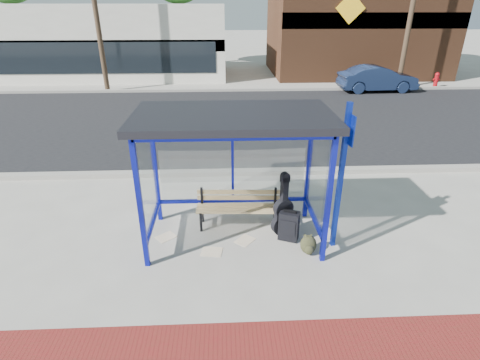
{
  "coord_description": "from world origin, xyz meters",
  "views": [
    {
      "loc": [
        -0.16,
        -5.96,
        4.04
      ],
      "look_at": [
        0.12,
        0.2,
        1.12
      ],
      "focal_mm": 28.0,
      "sensor_mm": 36.0,
      "label": 1
    }
  ],
  "objects_px": {
    "guitar_bag": "(283,214)",
    "suitcase": "(289,226)",
    "fire_hydrant": "(436,79)",
    "bench": "(239,206)",
    "parked_car": "(378,79)",
    "backpack": "(308,245)"
  },
  "relations": [
    {
      "from": "guitar_bag",
      "to": "suitcase",
      "type": "bearing_deg",
      "value": -84.98
    },
    {
      "from": "fire_hydrant",
      "to": "bench",
      "type": "bearing_deg",
      "value": -129.95
    },
    {
      "from": "parked_car",
      "to": "fire_hydrant",
      "type": "xyz_separation_m",
      "value": [
        3.48,
        0.81,
        -0.21
      ]
    },
    {
      "from": "guitar_bag",
      "to": "fire_hydrant",
      "type": "bearing_deg",
      "value": 31.22
    },
    {
      "from": "suitcase",
      "to": "fire_hydrant",
      "type": "relative_size",
      "value": 0.81
    },
    {
      "from": "backpack",
      "to": "parked_car",
      "type": "distance_m",
      "value": 14.67
    },
    {
      "from": "parked_car",
      "to": "bench",
      "type": "bearing_deg",
      "value": 146.08
    },
    {
      "from": "suitcase",
      "to": "guitar_bag",
      "type": "bearing_deg",
      "value": 139.01
    },
    {
      "from": "backpack",
      "to": "fire_hydrant",
      "type": "height_order",
      "value": "fire_hydrant"
    },
    {
      "from": "bench",
      "to": "guitar_bag",
      "type": "distance_m",
      "value": 0.9
    },
    {
      "from": "bench",
      "to": "parked_car",
      "type": "relative_size",
      "value": 0.43
    },
    {
      "from": "backpack",
      "to": "fire_hydrant",
      "type": "distance_m",
      "value": 17.12
    },
    {
      "from": "suitcase",
      "to": "bench",
      "type": "bearing_deg",
      "value": 171.22
    },
    {
      "from": "suitcase",
      "to": "parked_car",
      "type": "height_order",
      "value": "parked_car"
    },
    {
      "from": "suitcase",
      "to": "fire_hydrant",
      "type": "xyz_separation_m",
      "value": [
        10.03,
        13.62,
        0.13
      ]
    },
    {
      "from": "backpack",
      "to": "suitcase",
      "type": "bearing_deg",
      "value": 122.93
    },
    {
      "from": "parked_car",
      "to": "guitar_bag",
      "type": "bearing_deg",
      "value": 149.68
    },
    {
      "from": "fire_hydrant",
      "to": "guitar_bag",
      "type": "bearing_deg",
      "value": -126.99
    },
    {
      "from": "suitcase",
      "to": "fire_hydrant",
      "type": "bearing_deg",
      "value": 75.81
    },
    {
      "from": "bench",
      "to": "guitar_bag",
      "type": "bearing_deg",
      "value": -21.46
    },
    {
      "from": "guitar_bag",
      "to": "fire_hydrant",
      "type": "height_order",
      "value": "guitar_bag"
    },
    {
      "from": "guitar_bag",
      "to": "backpack",
      "type": "relative_size",
      "value": 3.53
    }
  ]
}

